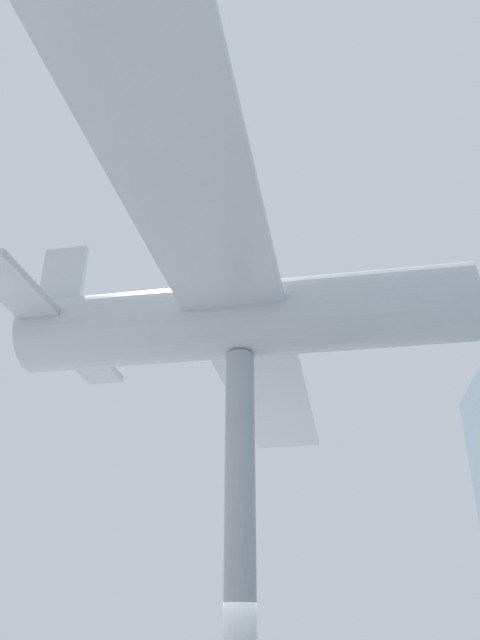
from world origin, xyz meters
The scene contains 2 objects.
support_pylon_central centered at (0.00, 0.00, 3.76)m, with size 0.63×0.63×7.53m.
suspended_airplane centered at (0.00, 0.09, 8.41)m, with size 21.31×11.60×3.30m.
Camera 1 is at (12.60, 1.76, 1.98)m, focal length 35.00 mm.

